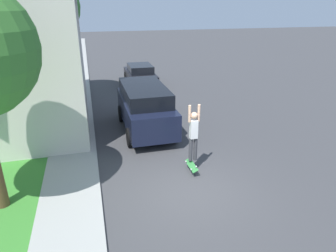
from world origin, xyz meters
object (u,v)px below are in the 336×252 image
Objects in this scene: suv_parked at (145,107)px; car_down_street at (140,75)px; lawn_tree_far at (45,7)px; skateboarder at (194,132)px; skateboard at (191,165)px.

suv_parked is 8.72m from car_down_street.
lawn_tree_far is at bearing -158.32° from car_down_street.
lawn_tree_far is 8.76m from suv_parked.
skateboarder is at bearing -77.34° from suv_parked.
car_down_street is at bearing 87.76° from skateboard.
skateboarder is at bearing -91.84° from car_down_street.
lawn_tree_far is at bearing 116.66° from skateboarder.
lawn_tree_far is 1.49× the size of suv_parked.
suv_parked is at bearing 102.66° from skateboarder.
lawn_tree_far is at bearing 115.90° from skateboard.
suv_parked is at bearing -98.61° from car_down_street.
lawn_tree_far reaches higher than skateboard.
car_down_street is at bearing 81.39° from suv_parked.
skateboard is (0.80, -4.16, -0.84)m from suv_parked.
skateboarder is (-0.40, -12.61, 0.77)m from car_down_street.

